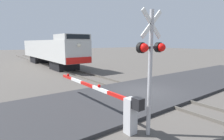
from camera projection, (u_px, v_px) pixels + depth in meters
name	position (u px, v px, depth m)	size (l,w,h in m)	color
ground_plane	(143.00, 93.00, 11.34)	(160.00, 160.00, 0.00)	#514C47
rail_track_left	(134.00, 94.00, 10.90)	(0.08, 80.00, 0.15)	#59544C
rail_track_right	(150.00, 90.00, 11.76)	(0.08, 80.00, 0.15)	#59544C
road_surface	(143.00, 92.00, 11.33)	(36.00, 5.58, 0.17)	#2D2D30
locomotive	(51.00, 50.00, 24.54)	(2.91, 17.69, 4.03)	black
crossing_signal	(151.00, 59.00, 5.89)	(1.18, 0.33, 4.26)	#ADADB2
crossing_gate	(115.00, 103.00, 6.95)	(0.36, 6.48, 1.40)	silver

